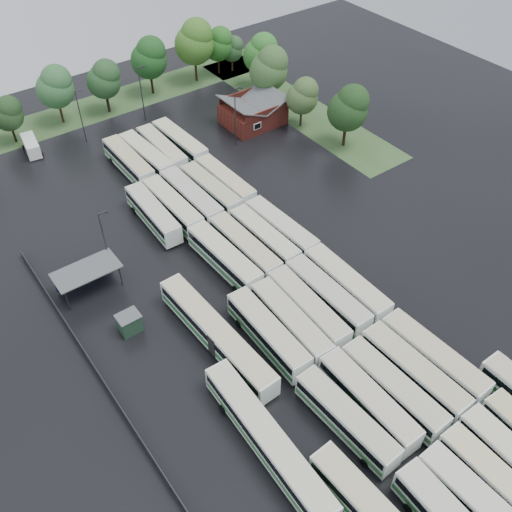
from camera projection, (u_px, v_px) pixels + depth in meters
ground at (302, 333)px, 68.02m from camera, size 160.00×160.00×0.00m
brick_building at (253, 114)px, 102.13m from camera, size 10.07×8.60×5.39m
wash_shed at (86, 271)px, 71.44m from camera, size 8.20×4.20×3.58m
utility_hut at (130, 323)px, 67.50m from camera, size 2.70×2.20×2.62m
grass_strip_north at (89, 110)px, 106.81m from camera, size 80.00×10.00×0.01m
grass_strip_east at (296, 107)px, 107.74m from camera, size 10.00×50.00×0.01m
west_fence at (101, 378)px, 62.71m from camera, size 0.10×50.00×1.20m
bus_r0c1 at (483, 510)px, 50.85m from camera, size 3.10×13.17×3.65m
bus_r0c2 at (500, 486)px, 52.50m from camera, size 2.72×12.67×3.52m
bus_r1c0 at (346, 419)px, 57.54m from camera, size 3.16×12.66×3.50m
bus_r1c1 at (368, 401)px, 59.07m from camera, size 2.89×12.79×3.55m
bus_r1c2 at (393, 389)px, 60.09m from camera, size 2.99×13.04×3.62m
bus_r1c3 at (414, 372)px, 61.55m from camera, size 3.09×13.29×3.68m
bus_r1c4 at (433, 358)px, 62.96m from camera, size 3.27×13.32×3.68m
bus_r2c0 at (268, 333)px, 65.48m from camera, size 3.15×13.17×3.65m
bus_r2c1 at (290, 322)px, 66.70m from camera, size 3.34×13.07×3.61m
bus_r2c2 at (308, 309)px, 68.22m from camera, size 3.27×13.09×3.62m
bus_r2c3 at (327, 296)px, 69.75m from camera, size 2.79×13.01×3.62m
bus_r2c4 at (346, 285)px, 71.09m from camera, size 2.94×13.28×3.69m
bus_r3c1 at (224, 258)px, 74.59m from camera, size 3.20×13.34×3.69m
bus_r3c2 at (245, 248)px, 76.10m from camera, size 2.91×13.02×3.62m
bus_r3c3 at (264, 238)px, 77.63m from camera, size 2.89×12.60×3.50m
bus_r3c4 at (281, 229)px, 78.98m from camera, size 3.23×12.88×3.56m
bus_r4c0 at (153, 214)px, 81.40m from camera, size 3.14×12.75×3.52m
bus_r4c1 at (173, 206)px, 82.56m from camera, size 2.88×13.02×3.62m
bus_r4c2 at (191, 198)px, 83.98m from camera, size 2.92×13.29×3.69m
bus_r4c3 at (210, 190)px, 85.51m from camera, size 3.08×12.67×3.50m
bus_r4c4 at (225, 182)px, 87.03m from camera, size 2.93×12.60×3.49m
bus_r5c1 at (129, 162)px, 90.85m from camera, size 2.81×12.94×3.60m
bus_r5c2 at (146, 156)px, 92.07m from camera, size 3.35×13.04×3.60m
bus_r5c3 at (162, 150)px, 93.52m from camera, size 2.93×12.81×3.55m
bus_r5c4 at (180, 143)px, 94.99m from camera, size 3.22×13.09×3.62m
artic_bus_west_b at (217, 335)px, 65.27m from camera, size 3.41×19.76×3.65m
artic_bus_west_c at (268, 440)px, 55.80m from camera, size 3.45×19.38×3.58m
minibus at (31, 145)px, 95.47m from camera, size 2.92×5.97×2.50m
tree_north_1 at (8, 113)px, 95.15m from camera, size 5.16×5.16×8.54m
tree_north_2 at (56, 86)px, 98.96m from camera, size 6.53×6.53×10.82m
tree_north_3 at (105, 79)px, 102.10m from camera, size 6.08×6.08×10.07m
tree_north_4 at (150, 57)px, 106.77m from camera, size 6.80×6.80×11.26m
tree_north_5 at (195, 41)px, 110.06m from camera, size 7.60×7.60×12.59m
tree_north_6 at (219, 44)px, 113.83m from camera, size 5.82×5.82×9.64m
tree_east_0 at (349, 108)px, 93.20m from camera, size 6.69×6.69×11.07m
tree_east_1 at (303, 96)px, 98.70m from camera, size 5.56×5.56×9.20m
tree_east_2 at (270, 68)px, 103.07m from camera, size 6.98×6.98×11.57m
tree_east_3 at (261, 53)px, 108.88m from camera, size 6.54×6.54×10.84m
tree_east_4 at (233, 49)px, 115.65m from camera, size 4.43×4.42×7.32m
lamp_post_ne at (236, 113)px, 94.03m from camera, size 1.61×0.31×10.44m
lamp_post_nw at (105, 238)px, 72.25m from camera, size 1.46×0.28×9.47m
lamp_post_back_w at (81, 113)px, 95.14m from camera, size 1.46×0.29×9.50m
lamp_post_back_e at (142, 90)px, 100.13m from camera, size 1.57×0.31×10.18m
puddle_0 at (422, 490)px, 54.23m from camera, size 3.51×3.51×0.01m
puddle_2 at (243, 373)px, 63.90m from camera, size 4.52×4.52×0.01m
puddle_3 at (336, 328)px, 68.61m from camera, size 3.59×3.59×0.01m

